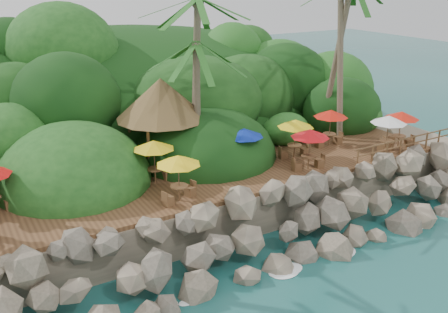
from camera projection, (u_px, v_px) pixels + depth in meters
ground at (294, 273)px, 21.30m from camera, size 140.00×140.00×0.00m
land_base at (150, 144)px, 33.87m from camera, size 32.00×25.20×2.10m
jungle_hill at (116, 130)px, 40.30m from camera, size 44.80×28.00×15.40m
seawall at (268, 230)px, 22.51m from camera, size 29.00×4.00×2.30m
terrace at (224, 178)px, 25.38m from camera, size 26.00×5.00×0.20m
jungle_foliage at (157, 163)px, 33.43m from camera, size 44.00×16.00×12.00m
foam_line at (290, 269)px, 21.53m from camera, size 25.20×0.80×0.06m
palapa at (161, 99)px, 26.37m from camera, size 4.94×4.94×4.60m
dining_clusters at (244, 140)px, 25.04m from camera, size 25.04×5.16×2.21m
railing at (407, 144)px, 28.31m from camera, size 8.30×0.10×1.00m
waiter at (235, 153)px, 25.85m from camera, size 0.78×0.63×1.87m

